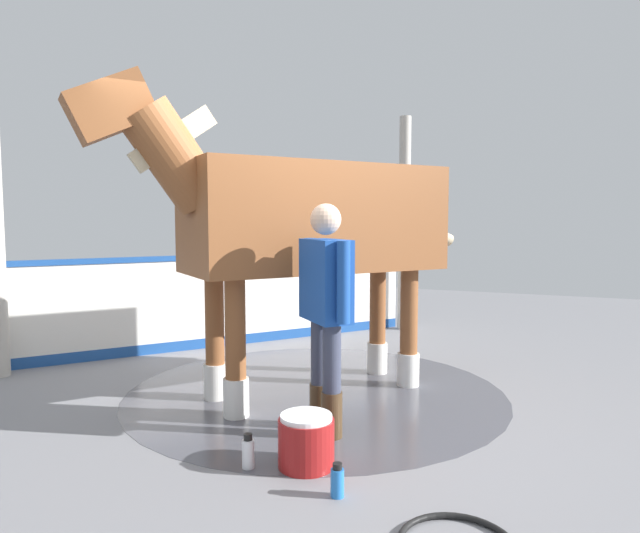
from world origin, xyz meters
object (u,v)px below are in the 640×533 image
(wash_bucket, at_px, (306,441))
(bottle_shampoo, at_px, (248,452))
(handler, at_px, (326,303))
(horse, at_px, (304,222))
(bottle_spray, at_px, (337,481))

(wash_bucket, distance_m, bottle_shampoo, 0.36)
(handler, relative_size, bottle_shampoo, 7.56)
(horse, relative_size, bottle_spray, 15.21)
(handler, distance_m, bottle_spray, 1.28)
(horse, bearing_deg, wash_bucket, 63.15)
(bottle_shampoo, xyz_separation_m, bottle_spray, (0.63, -0.12, -0.01))
(wash_bucket, xyz_separation_m, bottle_spray, (0.31, -0.28, -0.08))
(horse, height_order, bottle_spray, horse)
(bottle_shampoo, relative_size, bottle_spray, 1.14)
(wash_bucket, bearing_deg, handler, 100.21)
(handler, xyz_separation_m, bottle_shampoo, (-0.22, -0.73, -0.84))
(horse, distance_m, wash_bucket, 1.98)
(handler, bearing_deg, horse, 78.00)
(bottle_spray, bearing_deg, wash_bucket, 138.25)
(handler, bearing_deg, bottle_spray, -110.07)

